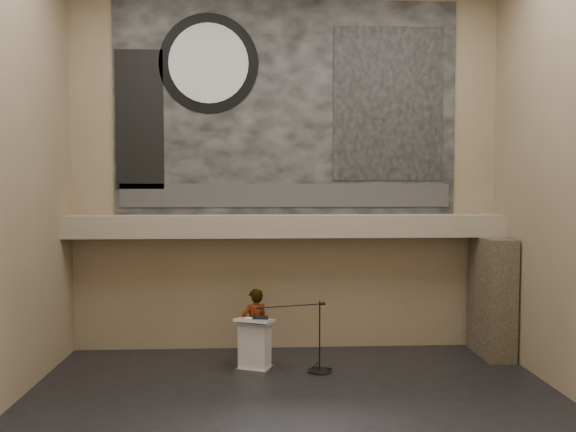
{
  "coord_description": "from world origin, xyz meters",
  "views": [
    {
      "loc": [
        -0.61,
        -9.25,
        3.85
      ],
      "look_at": [
        0.0,
        3.2,
        3.2
      ],
      "focal_mm": 35.0,
      "sensor_mm": 36.0,
      "label": 1
    }
  ],
  "objects": [
    {
      "name": "sprinkler_left",
      "position": [
        -1.6,
        3.55,
        2.67
      ],
      "size": [
        0.04,
        0.04,
        0.06
      ],
      "primitive_type": "cylinder",
      "color": "#B2893D",
      "rests_on": "soffit"
    },
    {
      "name": "wall_back",
      "position": [
        0.0,
        4.0,
        4.25
      ],
      "size": [
        10.0,
        0.02,
        8.5
      ],
      "primitive_type": "cube",
      "color": "#867455",
      "rests_on": "floor"
    },
    {
      "name": "speaker_person",
      "position": [
        -0.74,
        2.76,
        0.83
      ],
      "size": [
        0.71,
        0.6,
        1.65
      ],
      "primitive_type": "imported",
      "rotation": [
        0.0,
        0.0,
        3.56
      ],
      "color": "silver",
      "rests_on": "floor"
    },
    {
      "name": "stone_pier",
      "position": [
        4.65,
        3.15,
        1.35
      ],
      "size": [
        0.6,
        1.4,
        2.7
      ],
      "primitive_type": "cube",
      "color": "#3D3325",
      "rests_on": "floor"
    },
    {
      "name": "banner",
      "position": [
        0.0,
        3.97,
        5.7
      ],
      "size": [
        8.0,
        0.05,
        5.0
      ],
      "primitive_type": "cube",
      "color": "black",
      "rests_on": "wall_back"
    },
    {
      "name": "banner_building_print",
      "position": [
        2.4,
        3.93,
        5.8
      ],
      "size": [
        2.6,
        0.02,
        3.6
      ],
      "primitive_type": "cube",
      "color": "black",
      "rests_on": "banner"
    },
    {
      "name": "papers",
      "position": [
        -0.86,
        2.33,
        1.1
      ],
      "size": [
        0.22,
        0.28,
        0.0
      ],
      "primitive_type": "cube",
      "rotation": [
        0.0,
        0.0,
        0.14
      ],
      "color": "white",
      "rests_on": "lectern"
    },
    {
      "name": "banner_brick_print",
      "position": [
        -3.4,
        3.93,
        5.4
      ],
      "size": [
        1.1,
        0.02,
        3.2
      ],
      "primitive_type": "cube",
      "color": "black",
      "rests_on": "banner"
    },
    {
      "name": "wall_front",
      "position": [
        0.0,
        -4.0,
        4.25
      ],
      "size": [
        10.0,
        0.02,
        8.5
      ],
      "primitive_type": "cube",
      "color": "#867455",
      "rests_on": "floor"
    },
    {
      "name": "soffit",
      "position": [
        0.0,
        3.6,
        2.95
      ],
      "size": [
        10.0,
        0.8,
        0.5
      ],
      "primitive_type": "cube",
      "color": "gray",
      "rests_on": "wall_back"
    },
    {
      "name": "lectern",
      "position": [
        -0.74,
        2.34,
        0.55
      ],
      "size": [
        0.9,
        0.77,
        1.14
      ],
      "rotation": [
        0.0,
        0.0,
        -0.37
      ],
      "color": "silver",
      "rests_on": "floor"
    },
    {
      "name": "floor",
      "position": [
        0.0,
        0.0,
        0.0
      ],
      "size": [
        10.0,
        10.0,
        0.0
      ],
      "primitive_type": "plane",
      "color": "black",
      "rests_on": "ground"
    },
    {
      "name": "mic_stand",
      "position": [
        0.56,
        2.2,
        0.23
      ],
      "size": [
        1.58,
        0.61,
        1.48
      ],
      "rotation": [
        0.0,
        0.0,
        0.25
      ],
      "color": "black",
      "rests_on": "floor"
    },
    {
      "name": "banner_text_strip",
      "position": [
        0.0,
        3.93,
        3.65
      ],
      "size": [
        7.76,
        0.02,
        0.55
      ],
      "primitive_type": "cube",
      "color": "#2F2F2F",
      "rests_on": "banner"
    },
    {
      "name": "sprinkler_right",
      "position": [
        1.9,
        3.55,
        2.67
      ],
      "size": [
        0.04,
        0.04,
        0.06
      ],
      "primitive_type": "cylinder",
      "color": "#B2893D",
      "rests_on": "soffit"
    },
    {
      "name": "binder",
      "position": [
        -0.63,
        2.34,
        1.12
      ],
      "size": [
        0.34,
        0.28,
        0.04
      ],
      "primitive_type": "cube",
      "rotation": [
        0.0,
        0.0,
        0.08
      ],
      "color": "black",
      "rests_on": "lectern"
    },
    {
      "name": "banner_clock_rim",
      "position": [
        -1.8,
        3.93,
        6.7
      ],
      "size": [
        2.3,
        0.02,
        2.3
      ],
      "primitive_type": "cylinder",
      "rotation": [
        1.57,
        0.0,
        0.0
      ],
      "color": "black",
      "rests_on": "banner"
    },
    {
      "name": "banner_clock_face",
      "position": [
        -1.8,
        3.91,
        6.7
      ],
      "size": [
        1.84,
        0.02,
        1.84
      ],
      "primitive_type": "cylinder",
      "rotation": [
        1.57,
        0.0,
        0.0
      ],
      "color": "silver",
      "rests_on": "banner"
    }
  ]
}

